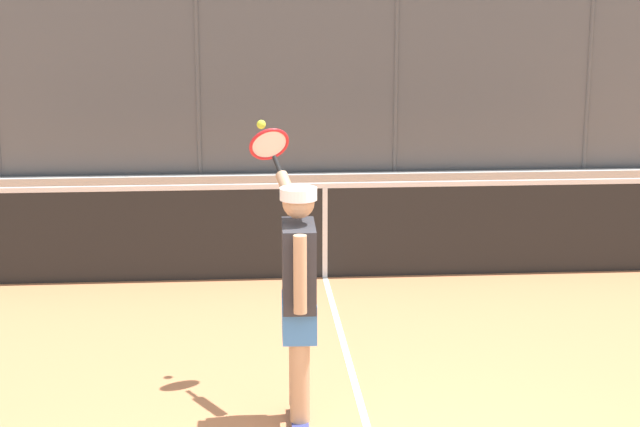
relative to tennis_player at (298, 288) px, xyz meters
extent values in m
cube|color=white|center=(-0.45, -0.42, -0.94)|extent=(0.05, 6.02, 0.01)
cylinder|color=#565B60|center=(-4.76, -8.40, 0.52)|extent=(0.07, 0.07, 2.93)
cylinder|color=#565B60|center=(-1.89, -8.40, 0.52)|extent=(0.07, 0.07, 2.93)
cylinder|color=#565B60|center=(0.99, -8.40, 0.52)|extent=(0.07, 0.07, 2.93)
cube|color=#565B60|center=(-0.45, -8.40, 0.52)|extent=(14.37, 0.02, 2.93)
cube|color=#387A3D|center=(-0.45, -9.05, 0.36)|extent=(17.37, 0.90, 2.61)
cube|color=silver|center=(-0.45, -8.22, -0.87)|extent=(15.37, 0.18, 0.15)
cube|color=black|center=(-0.45, -3.43, -0.49)|extent=(10.11, 0.02, 0.91)
cube|color=white|center=(-0.45, -3.43, -0.01)|extent=(10.11, 0.04, 0.05)
cube|color=white|center=(-0.45, -3.43, -0.49)|extent=(0.05, 0.04, 0.91)
cube|color=navy|center=(0.00, 0.15, -0.90)|extent=(0.12, 0.26, 0.09)
cylinder|color=tan|center=(0.00, 0.15, -0.48)|extent=(0.13, 0.13, 0.75)
cube|color=navy|center=(-0.01, -0.11, -0.90)|extent=(0.12, 0.26, 0.09)
cylinder|color=tan|center=(-0.01, -0.11, -0.48)|extent=(0.13, 0.13, 0.75)
cube|color=#3D7AC6|center=(0.00, 0.02, -0.19)|extent=(0.23, 0.40, 0.26)
cube|color=#2D2D33|center=(0.00, 0.02, 0.16)|extent=(0.22, 0.47, 0.54)
cylinder|color=tan|center=(0.00, 0.31, 0.18)|extent=(0.08, 0.08, 0.50)
cylinder|color=tan|center=(0.03, -0.41, 0.54)|extent=(0.19, 0.38, 0.28)
sphere|color=tan|center=(0.00, 0.02, 0.58)|extent=(0.21, 0.21, 0.21)
cylinder|color=white|center=(0.00, 0.02, 0.63)|extent=(0.24, 0.24, 0.08)
cube|color=white|center=(-0.01, -0.09, 0.60)|extent=(0.18, 0.19, 0.02)
cylinder|color=black|center=(0.10, -0.64, 0.69)|extent=(0.08, 0.17, 0.13)
torus|color=red|center=(0.16, -0.82, 0.82)|extent=(0.33, 0.26, 0.26)
cylinder|color=silver|center=(0.16, -0.82, 0.82)|extent=(0.28, 0.21, 0.21)
sphere|color=#CCDB33|center=(0.21, -0.99, 0.94)|extent=(0.07, 0.07, 0.07)
camera|label=1|loc=(0.33, 6.28, 1.94)|focal=56.81mm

